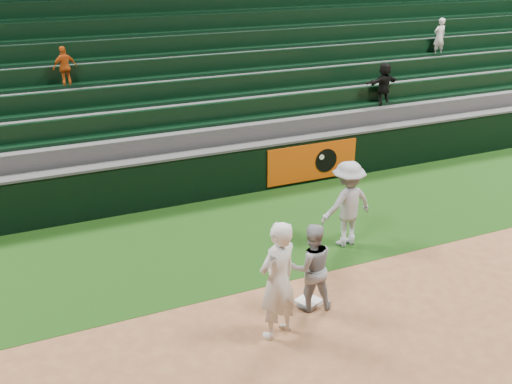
# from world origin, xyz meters

# --- Properties ---
(ground) EXTENTS (70.00, 70.00, 0.00)m
(ground) POSITION_xyz_m (0.00, 0.00, 0.00)
(ground) COLOR brown
(ground) RESTS_ON ground
(foul_grass) EXTENTS (36.00, 4.20, 0.01)m
(foul_grass) POSITION_xyz_m (0.00, 3.00, 0.00)
(foul_grass) COLOR #13340D
(foul_grass) RESTS_ON ground
(first_base) EXTENTS (0.49, 0.49, 0.08)m
(first_base) POSITION_xyz_m (0.27, 0.10, 0.04)
(first_base) COLOR white
(first_base) RESTS_ON ground
(first_baseman) EXTENTS (0.86, 0.71, 2.04)m
(first_baseman) POSITION_xyz_m (-0.61, -0.45, 1.02)
(first_baseman) COLOR silver
(first_baseman) RESTS_ON ground
(baserunner) EXTENTS (0.90, 0.76, 1.61)m
(baserunner) POSITION_xyz_m (0.24, 0.02, 0.81)
(baserunner) COLOR #9B9DA5
(baserunner) RESTS_ON ground
(base_coach) EXTENTS (1.26, 0.81, 1.85)m
(base_coach) POSITION_xyz_m (2.03, 1.75, 0.93)
(base_coach) COLOR #A6A8B4
(base_coach) RESTS_ON foul_grass
(field_wall) EXTENTS (36.00, 0.45, 1.25)m
(field_wall) POSITION_xyz_m (0.03, 5.20, 0.63)
(field_wall) COLOR black
(field_wall) RESTS_ON ground
(stadium_seating) EXTENTS (36.00, 5.95, 5.48)m
(stadium_seating) POSITION_xyz_m (-0.00, 8.97, 1.70)
(stadium_seating) COLOR #3B3B3E
(stadium_seating) RESTS_ON ground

